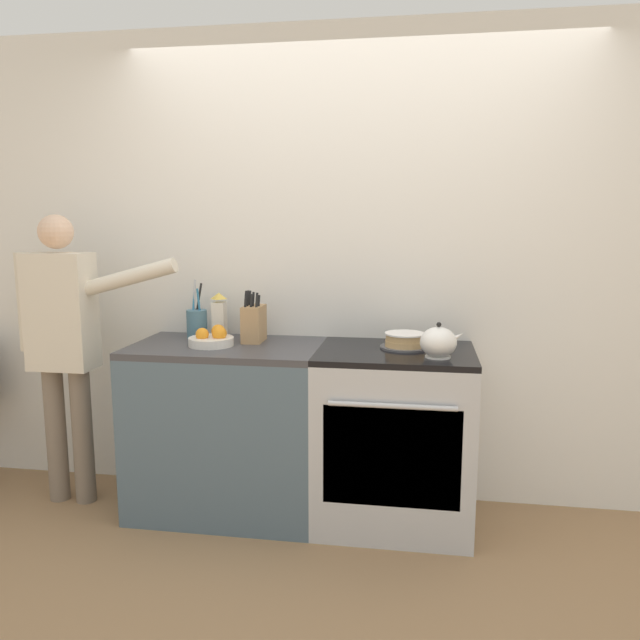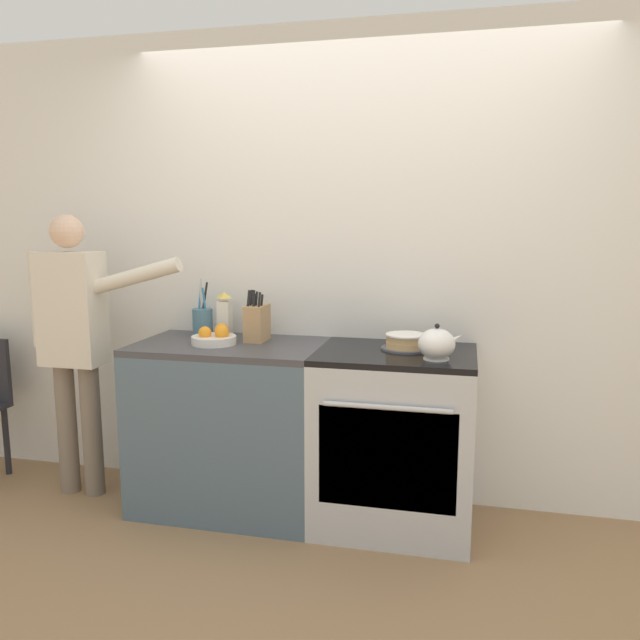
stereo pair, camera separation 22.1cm
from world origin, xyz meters
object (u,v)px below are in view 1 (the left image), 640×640
tea_kettle (439,343)px  milk_carton (219,316)px  layer_cake (405,341)px  fruit_bowl (212,339)px  knife_block (254,323)px  utensil_crock (197,323)px  stove_range (394,437)px  person_baker (64,335)px

tea_kettle → milk_carton: milk_carton is taller
milk_carton → layer_cake: bearing=-7.1°
fruit_bowl → milk_carton: 0.24m
tea_kettle → knife_block: size_ratio=0.76×
knife_block → utensil_crock: 0.34m
tea_kettle → layer_cake: bearing=129.6°
utensil_crock → fruit_bowl: utensil_crock is taller
fruit_bowl → layer_cake: bearing=5.4°
knife_block → utensil_crock: size_ratio=0.86×
layer_cake → tea_kettle: (0.16, -0.20, 0.04)m
fruit_bowl → knife_block: bearing=36.4°
stove_range → person_baker: size_ratio=0.57×
layer_cake → utensil_crock: utensil_crock is taller
fruit_bowl → milk_carton: milk_carton is taller
milk_carton → stove_range: bearing=-11.0°
stove_range → knife_block: bearing=172.0°
layer_cake → knife_block: size_ratio=0.90×
layer_cake → utensil_crock: bearing=175.4°
tea_kettle → knife_block: (-0.98, 0.24, 0.03)m
milk_carton → person_baker: bearing=-163.8°
layer_cake → person_baker: (-1.83, -0.11, -0.00)m
tea_kettle → knife_block: knife_block is taller
stove_range → person_baker: bearing=-178.7°
stove_range → milk_carton: milk_carton is taller
knife_block → person_baker: 1.04m
stove_range → milk_carton: 1.16m
layer_cake → tea_kettle: bearing=-50.4°
tea_kettle → utensil_crock: (-1.32, 0.29, 0.01)m
layer_cake → utensil_crock: 1.16m
layer_cake → fruit_bowl: size_ratio=1.08×
stove_range → person_baker: person_baker is taller
milk_carton → knife_block: bearing=-20.9°
stove_range → layer_cake: (0.04, 0.06, 0.50)m
tea_kettle → utensil_crock: utensil_crock is taller
tea_kettle → person_baker: person_baker is taller
layer_cake → fruit_bowl: bearing=-174.6°
fruit_bowl → person_baker: person_baker is taller
tea_kettle → person_baker: (-2.00, 0.09, -0.04)m
utensil_crock → person_baker: bearing=-163.8°
utensil_crock → milk_carton: utensil_crock is taller
tea_kettle → person_baker: size_ratio=0.13×
knife_block → fruit_bowl: 0.24m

